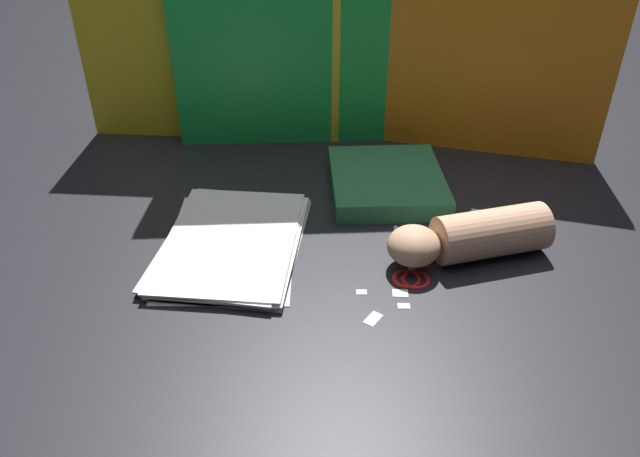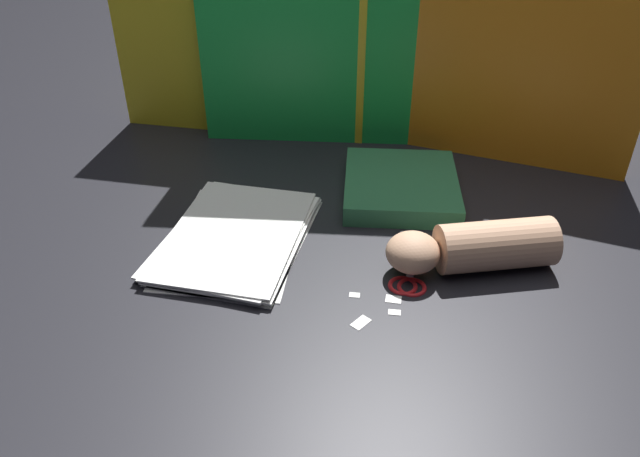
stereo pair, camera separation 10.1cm
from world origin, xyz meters
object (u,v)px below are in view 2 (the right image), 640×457
scissors (411,272)px  hand_forearm (474,247)px  paper_stack (236,236)px  book_closed (401,186)px

scissors → hand_forearm: 0.11m
paper_stack → book_closed: size_ratio=1.25×
paper_stack → book_closed: 0.34m
paper_stack → scissors: size_ratio=1.89×
paper_stack → hand_forearm: 0.40m
paper_stack → hand_forearm: size_ratio=1.17×
scissors → hand_forearm: bearing=22.6°
paper_stack → book_closed: bearing=39.5°
scissors → hand_forearm: hand_forearm is taller
hand_forearm → scissors: bearing=-157.4°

